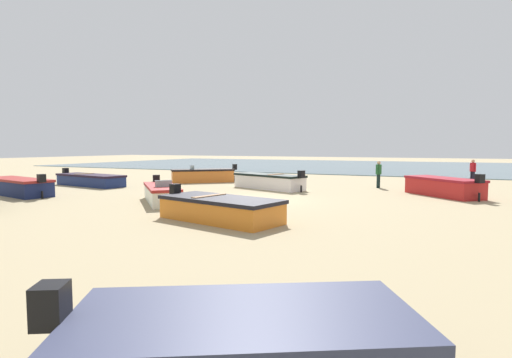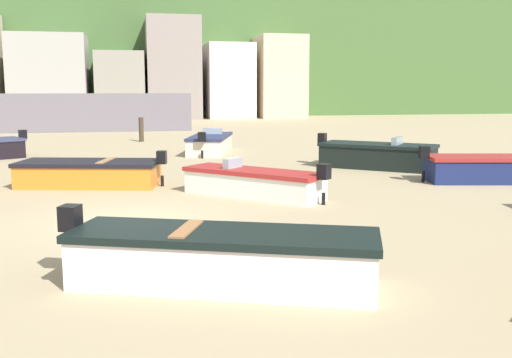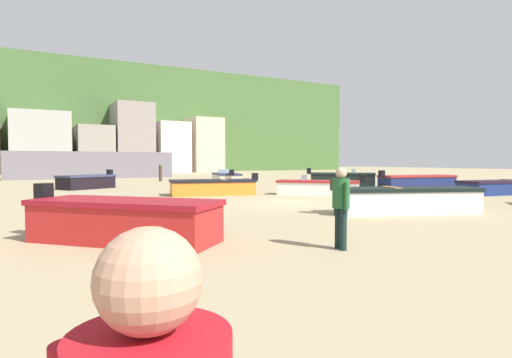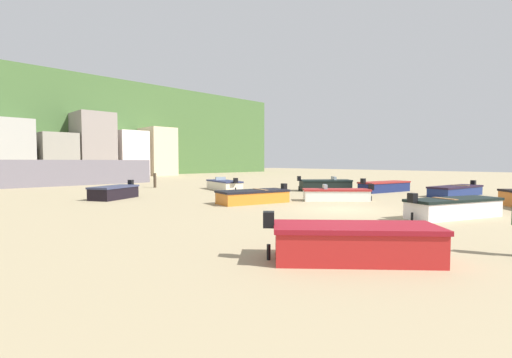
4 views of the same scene
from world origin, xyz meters
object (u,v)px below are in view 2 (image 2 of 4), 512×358
at_px(boat_cream_2, 210,144).
at_px(boat_orange_6, 90,173).
at_px(boat_white_5, 254,183).
at_px(boat_white_1, 222,258).
at_px(mooring_post_near_water, 141,130).
at_px(boat_navy_9, 502,169).
at_px(boat_black_8, 377,156).

relative_size(boat_cream_2, boat_orange_6, 1.05).
bearing_deg(boat_orange_6, boat_white_5, -107.81).
distance_m(boat_cream_2, boat_white_5, 11.66).
bearing_deg(boat_white_1, boat_cream_2, -165.54).
distance_m(boat_white_1, boat_white_5, 7.62).
distance_m(boat_white_5, mooring_post_near_water, 18.46).
distance_m(boat_white_1, boat_navy_9, 13.27).
distance_m(boat_cream_2, mooring_post_near_water, 7.28).
xyz_separation_m(boat_white_1, boat_white_5, (1.99, 7.36, -0.05)).
height_order(boat_white_5, boat_black_8, boat_black_8).
height_order(boat_white_1, boat_white_5, boat_white_1).
bearing_deg(boat_black_8, boat_cream_2, -101.23).
height_order(boat_white_1, boat_orange_6, boat_white_1).
distance_m(boat_white_5, boat_navy_9, 8.45).
xyz_separation_m(boat_white_5, boat_navy_9, (8.40, 0.91, 0.04)).
bearing_deg(boat_orange_6, boat_black_8, -65.29).
distance_m(boat_white_5, boat_orange_6, 5.41).
bearing_deg(boat_white_5, boat_white_1, -149.93).
bearing_deg(boat_black_8, mooring_post_near_water, -107.57).
xyz_separation_m(boat_orange_6, mooring_post_near_water, (1.79, 15.44, 0.29)).
xyz_separation_m(boat_cream_2, boat_orange_6, (-4.89, -8.85, -0.02)).
relative_size(boat_white_1, boat_cream_2, 1.01).
xyz_separation_m(boat_orange_6, boat_navy_9, (13.03, -1.90, 0.03)).
height_order(boat_orange_6, boat_navy_9, boat_navy_9).
height_order(boat_cream_2, boat_white_5, boat_cream_2).
distance_m(boat_black_8, mooring_post_near_water, 15.90).
bearing_deg(boat_white_1, boat_orange_6, -144.23).
bearing_deg(mooring_post_near_water, boat_orange_6, -96.60).
height_order(boat_orange_6, mooring_post_near_water, mooring_post_near_water).
relative_size(boat_black_8, boat_navy_9, 0.83).
bearing_deg(mooring_post_near_water, boat_black_8, -57.14).
bearing_deg(boat_white_5, boat_cream_2, 43.86).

